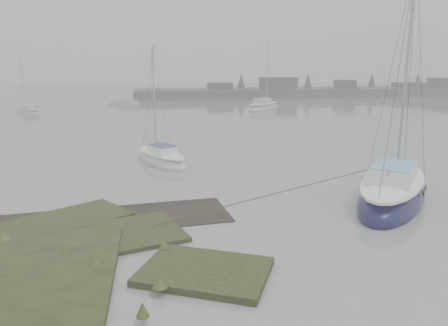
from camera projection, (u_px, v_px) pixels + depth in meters
ground at (164, 125)px, 41.54m from camera, size 160.00×160.00×0.00m
far_shoreline at (314, 91)px, 76.10m from camera, size 60.00×8.00×4.15m
sailboat_main at (392, 194)px, 18.67m from camera, size 6.69×7.61×10.83m
sailboat_white at (161, 159)px, 25.74m from camera, size 3.81×5.38×7.29m
sailboat_far_a at (29, 112)px, 50.20m from camera, size 4.36×4.50×6.66m
sailboat_far_b at (263, 107)px, 54.63m from camera, size 5.96×6.27×9.20m
sailboat_far_c at (124, 103)px, 61.46m from camera, size 4.66×2.52×6.27m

